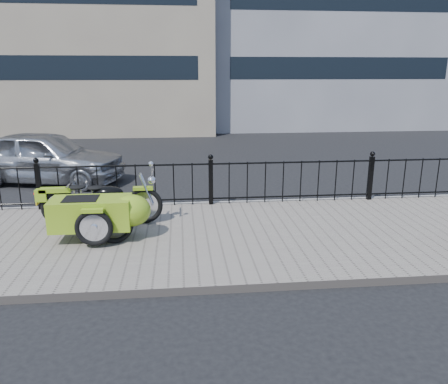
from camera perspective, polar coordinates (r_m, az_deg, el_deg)
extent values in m
plane|color=black|center=(8.14, -1.03, -5.04)|extent=(120.00, 120.00, 0.00)
cube|color=slate|center=(7.65, -0.72, -5.92)|extent=(30.00, 3.80, 0.12)
cube|color=gray|center=(9.48, -1.77, -1.66)|extent=(30.00, 0.10, 0.12)
cylinder|color=black|center=(9.11, -1.75, 3.68)|extent=(14.00, 0.04, 0.04)
cylinder|color=black|center=(9.30, -1.72, -0.85)|extent=(14.00, 0.04, 0.04)
cube|color=black|center=(9.62, -23.02, 0.68)|extent=(0.09, 0.09, 0.96)
sphere|color=black|center=(9.51, -23.36, 3.82)|extent=(0.11, 0.11, 0.11)
cube|color=black|center=(9.20, -1.73, 1.30)|extent=(0.09, 0.09, 0.96)
sphere|color=black|center=(9.08, -1.76, 4.60)|extent=(0.11, 0.11, 0.11)
cube|color=black|center=(10.07, 18.57, 1.73)|extent=(0.09, 0.09, 0.96)
sphere|color=black|center=(9.96, 18.83, 4.74)|extent=(0.11, 0.11, 0.11)
cube|color=gray|center=(24.41, -20.01, 22.02)|extent=(14.00, 8.00, 12.00)
cube|color=black|center=(20.34, -21.91, 14.82)|extent=(12.50, 0.06, 1.00)
cube|color=black|center=(21.99, 15.02, 15.35)|extent=(10.50, 0.06, 1.00)
torus|color=black|center=(8.18, -10.41, -1.75)|extent=(0.69, 0.09, 0.69)
torus|color=black|center=(8.44, -20.60, -1.97)|extent=(0.69, 0.09, 0.69)
torus|color=black|center=(7.21, -16.64, -4.54)|extent=(0.60, 0.08, 0.60)
cube|color=gray|center=(8.28, -15.60, -1.73)|extent=(0.34, 0.22, 0.24)
cylinder|color=black|center=(8.30, -15.56, -2.20)|extent=(1.40, 0.04, 0.04)
ellipsoid|color=black|center=(8.19, -14.89, -0.11)|extent=(0.54, 0.29, 0.26)
cylinder|color=silver|center=(8.01, -9.34, 2.53)|extent=(0.03, 0.56, 0.03)
cylinder|color=silver|center=(8.09, -10.09, 0.36)|extent=(0.25, 0.04, 0.59)
sphere|color=silver|center=(8.05, -9.44, 1.55)|extent=(0.15, 0.15, 0.15)
cube|color=#80A91D|center=(8.09, -10.52, 0.49)|extent=(0.36, 0.12, 0.06)
cube|color=#80A91D|center=(8.37, -21.15, 0.25)|extent=(0.55, 0.16, 0.08)
ellipsoid|color=black|center=(8.20, -16.45, 0.52)|extent=(0.31, 0.22, 0.08)
ellipsoid|color=black|center=(8.26, -18.64, 0.59)|extent=(0.31, 0.22, 0.08)
sphere|color=red|center=(8.48, -23.39, -0.21)|extent=(0.07, 0.07, 0.07)
cube|color=yellow|center=(8.63, -23.20, -1.19)|extent=(0.02, 0.14, 0.10)
cube|color=#80A91D|center=(7.55, -16.94, -2.65)|extent=(1.30, 0.62, 0.50)
ellipsoid|color=#80A91D|center=(7.44, -12.04, -2.37)|extent=(0.65, 0.60, 0.54)
cube|color=black|center=(7.52, -18.19, -1.01)|extent=(0.55, 0.43, 0.06)
cube|color=#80A91D|center=(7.12, -16.82, -2.35)|extent=(0.34, 0.11, 0.06)
torus|color=black|center=(7.35, -14.05, -4.30)|extent=(0.60, 0.27, 0.61)
imported|color=#A6A7AD|center=(12.37, -22.28, 4.25)|extent=(4.33, 2.58, 1.38)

